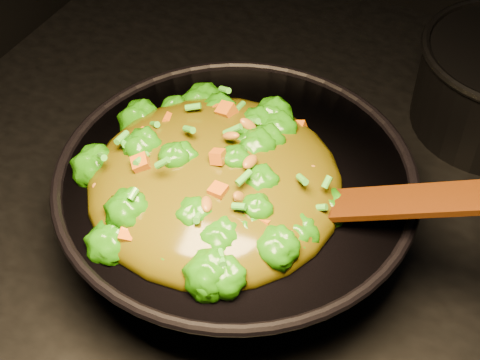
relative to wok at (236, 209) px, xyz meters
The scene contains 3 objects.
wok is the anchor object (origin of this frame).
stir_fry 0.11m from the wok, 112.76° to the right, with size 0.28×0.28×0.10m, color #206D07, non-canonical shape.
spatula 0.21m from the wok, ahead, with size 0.27×0.04×0.01m, color #3A1504.
Camera 1 is at (0.15, -0.61, 1.59)m, focal length 55.00 mm.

